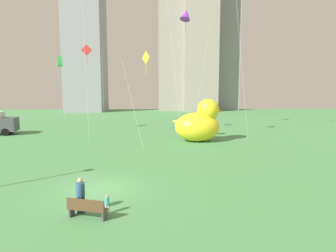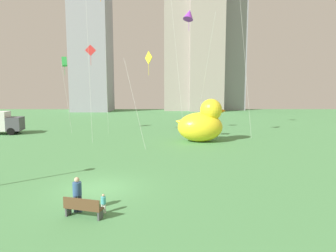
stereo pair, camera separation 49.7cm
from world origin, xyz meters
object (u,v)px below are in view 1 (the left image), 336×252
object	(u,v)px
park_bench	(87,208)
kite_purple	(186,15)
person_child	(107,203)
giant_inflatable_duck	(199,123)
kite_green	(60,62)
kite_yellow	(145,61)
person_adult	(80,194)
kite_red	(88,54)

from	to	relation	value
park_bench	kite_purple	size ratio (longest dim) A/B	0.12
person_child	kite_purple	distance (m)	24.25
giant_inflatable_duck	kite_purple	size ratio (longest dim) A/B	0.39
kite_purple	kite_green	bearing A→B (deg)	160.89
kite_yellow	kite_green	distance (m)	14.05
person_adult	kite_green	size ratio (longest dim) A/B	0.17
giant_inflatable_duck	kite_purple	distance (m)	11.70
giant_inflatable_duck	kite_purple	bearing A→B (deg)	134.62
kite_red	kite_green	bearing A→B (deg)	144.73
person_adult	kite_purple	bearing A→B (deg)	72.19
person_adult	person_child	world-z (taller)	person_adult
park_bench	kite_yellow	distance (m)	18.94
giant_inflatable_duck	kite_yellow	distance (m)	8.68
person_child	kite_green	xyz separation A→B (m)	(-10.29, 25.16, 8.56)
person_child	giant_inflatable_duck	bearing A→B (deg)	70.54
kite_purple	kite_yellow	distance (m)	7.39
kite_yellow	person_child	bearing A→B (deg)	-93.03
giant_inflatable_duck	kite_green	world-z (taller)	kite_green
kite_yellow	kite_red	bearing A→B (deg)	141.56
park_bench	person_child	xyz separation A→B (m)	(0.78, 0.50, 0.01)
giant_inflatable_duck	kite_purple	xyz separation A→B (m)	(-1.38, 1.40, 11.54)
kite_yellow	kite_green	xyz separation A→B (m)	(-11.17, 8.49, 0.73)
kite_red	park_bench	bearing A→B (deg)	-77.01
park_bench	kite_green	xyz separation A→B (m)	(-9.51, 25.65, 8.57)
person_adult	kite_red	bearing A→B (deg)	102.31
kite_red	person_child	bearing A→B (deg)	-74.84
kite_green	person_adult	bearing A→B (deg)	-70.03
park_bench	kite_purple	distance (m)	24.83
kite_yellow	park_bench	bearing A→B (deg)	-95.52
giant_inflatable_duck	park_bench	bearing A→B (deg)	-111.06
giant_inflatable_duck	kite_green	xyz separation A→B (m)	(-16.80, 6.74, 7.10)
kite_purple	kite_red	bearing A→B (deg)	168.30
giant_inflatable_duck	kite_yellow	xyz separation A→B (m)	(-5.63, -1.76, 6.37)
kite_yellow	kite_red	size ratio (longest dim) A/B	0.87
person_adult	giant_inflatable_duck	size ratio (longest dim) A/B	0.29
giant_inflatable_duck	person_child	bearing A→B (deg)	-109.46
person_child	kite_green	size ratio (longest dim) A/B	0.09
person_child	kite_green	world-z (taller)	kite_green
giant_inflatable_duck	kite_red	xyz separation A→B (m)	(-12.50, 3.70, 7.72)
kite_red	kite_yellow	bearing A→B (deg)	-38.44
kite_purple	giant_inflatable_duck	bearing A→B (deg)	-45.38
kite_yellow	person_adult	bearing A→B (deg)	-97.16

